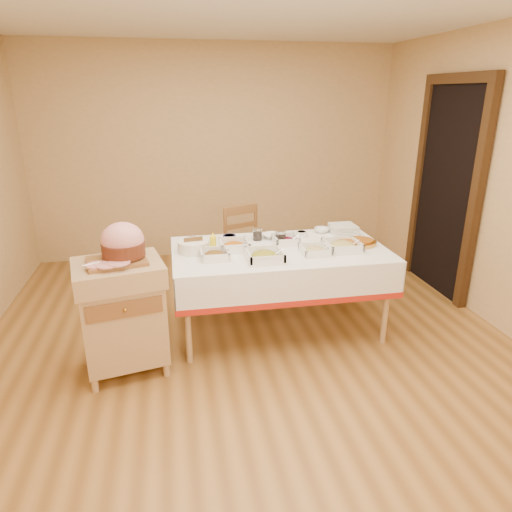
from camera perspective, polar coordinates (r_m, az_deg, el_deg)
The scene contains 23 objects.
room_shell at distance 3.42m, azimuth -0.63°, elevation 7.64°, with size 5.00×5.00×5.00m.
doorway at distance 5.12m, azimuth 22.75°, elevation 8.02°, with size 0.09×1.10×2.20m.
dining_table at distance 3.96m, azimuth 2.91°, elevation -1.27°, with size 1.82×1.02×0.76m.
butcher_cart at distance 3.54m, azimuth -16.39°, elevation -6.58°, with size 0.71×0.63×0.88m.
dining_chair at distance 4.65m, azimuth -1.00°, elevation 0.48°, with size 0.55×0.53×0.94m.
ham_on_board at distance 3.38m, azimuth -16.42°, elevation 1.34°, with size 0.43×0.41×0.28m.
serving_dish_a at distance 3.68m, azimuth -5.20°, elevation 0.18°, with size 0.23×0.23×0.10m.
serving_dish_b at distance 3.62m, azimuth 1.09°, elevation 0.05°, with size 0.28×0.28×0.12m.
serving_dish_c at distance 3.80m, azimuth 7.43°, elevation 0.74°, with size 0.23×0.23×0.09m.
serving_dish_d at distance 3.94m, azimuth 10.75°, elevation 1.29°, with size 0.29×0.29×0.11m.
serving_dish_e at distance 3.87m, azimuth -2.74°, elevation 1.32°, with size 0.26×0.24×0.12m.
serving_dish_f at distance 4.03m, azimuth 3.75°, elevation 2.01°, with size 0.22×0.21×0.10m.
small_bowl_left at distance 4.08m, azimuth -7.93°, elevation 2.02°, with size 0.11×0.11×0.05m.
small_bowl_mid at distance 4.11m, azimuth -3.34°, elevation 2.31°, with size 0.12×0.12×0.05m.
small_bowl_right at distance 4.24m, azimuth 5.73°, elevation 2.78°, with size 0.10×0.10×0.05m.
bowl_white_imported at distance 4.19m, azimuth 1.85°, elevation 2.55°, with size 0.16×0.16×0.04m, color white.
bowl_small_imported at distance 4.40m, azimuth 8.20°, elevation 3.22°, with size 0.14×0.14×0.04m, color white.
preserve_jar_left at distance 4.12m, azimuth 0.18°, elevation 2.68°, with size 0.09×0.09×0.11m.
preserve_jar_right at distance 4.02m, azimuth 3.08°, elevation 2.29°, with size 0.10×0.10×0.12m.
mustard_bottle at distance 3.81m, azimuth -5.39°, elevation 1.58°, with size 0.06×0.06×0.17m.
bread_basket at distance 3.84m, azimuth -7.81°, elevation 1.21°, with size 0.26×0.26×0.12m.
plate_stack at distance 4.40m, azimuth 10.83°, elevation 3.33°, with size 0.23×0.23×0.08m.
brass_platter at distance 4.08m, azimuth 12.32°, elevation 1.66°, with size 0.38×0.27×0.05m.
Camera 1 is at (-0.59, -3.29, 2.01)m, focal length 32.00 mm.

